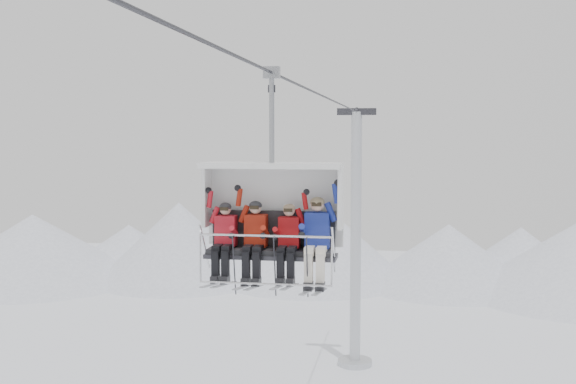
# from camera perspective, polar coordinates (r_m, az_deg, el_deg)

# --- Properties ---
(ridgeline) EXTENTS (72.00, 21.00, 7.00)m
(ridgeline) POSITION_cam_1_polar(r_m,az_deg,el_deg) (58.19, 5.12, -4.63)
(ridgeline) COLOR white
(ridgeline) RESTS_ON ground
(lift_tower_right) EXTENTS (2.00, 1.80, 13.48)m
(lift_tower_right) POSITION_cam_1_polar(r_m,az_deg,el_deg) (37.87, 5.36, -5.11)
(lift_tower_right) COLOR silver
(lift_tower_right) RESTS_ON ground
(haul_cable) EXTENTS (0.06, 50.00, 0.06)m
(haul_cable) POSITION_cam_1_polar(r_m,az_deg,el_deg) (15.48, 0.00, 8.84)
(haul_cable) COLOR #302F35
(haul_cable) RESTS_ON lift_tower_left
(chairlift_carrier) EXTENTS (2.65, 1.17, 3.98)m
(chairlift_carrier) POSITION_cam_1_polar(r_m,az_deg,el_deg) (13.77, -1.18, -1.33)
(chairlift_carrier) COLOR black
(chairlift_carrier) RESTS_ON haul_cable
(skier_far_left) EXTENTS (0.39, 1.69, 1.58)m
(skier_far_left) POSITION_cam_1_polar(r_m,az_deg,el_deg) (13.72, -5.04, -3.63)
(skier_far_left) COLOR red
(skier_far_left) RESTS_ON chairlift_carrier
(skier_center_left) EXTENTS (0.41, 1.69, 1.64)m
(skier_center_left) POSITION_cam_1_polar(r_m,az_deg,el_deg) (13.59, -2.64, -3.62)
(skier_center_left) COLOR #A4200F
(skier_center_left) RESTS_ON chairlift_carrier
(skier_center_right) EXTENTS (0.39, 1.69, 1.57)m
(skier_center_right) POSITION_cam_1_polar(r_m,az_deg,el_deg) (13.47, 0.03, -3.78)
(skier_center_right) COLOR #A60F12
(skier_center_right) RESTS_ON chairlift_carrier
(skier_far_right) EXTENTS (0.45, 1.69, 1.78)m
(skier_far_right) POSITION_cam_1_polar(r_m,az_deg,el_deg) (13.40, 2.28, -3.56)
(skier_far_right) COLOR navy
(skier_far_right) RESTS_ON chairlift_carrier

